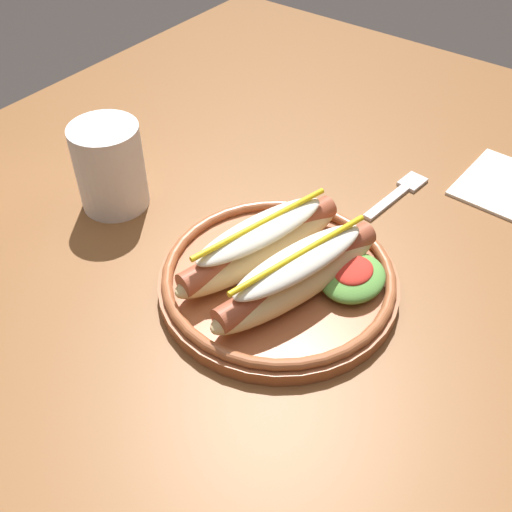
% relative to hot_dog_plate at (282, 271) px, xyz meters
% --- Properties ---
extents(dining_table, '(1.36, 0.87, 0.74)m').
position_rel_hot_dog_plate_xyz_m(dining_table, '(-0.02, 0.13, -0.12)').
color(dining_table, brown).
rests_on(dining_table, ground_plane).
extents(hot_dog_plate, '(0.26, 0.26, 0.08)m').
position_rel_hot_dog_plate_xyz_m(hot_dog_plate, '(0.00, 0.00, 0.00)').
color(hot_dog_plate, '#9E5633').
rests_on(hot_dog_plate, dining_table).
extents(fork, '(0.12, 0.03, 0.00)m').
position_rel_hot_dog_plate_xyz_m(fork, '(0.23, -0.02, -0.02)').
color(fork, silver).
rests_on(fork, dining_table).
extents(extra_cup, '(0.08, 0.08, 0.11)m').
position_rel_hot_dog_plate_xyz_m(extra_cup, '(-0.00, 0.25, 0.03)').
color(extra_cup, white).
rests_on(extra_cup, dining_table).
extents(napkin, '(0.13, 0.12, 0.00)m').
position_rel_hot_dog_plate_xyz_m(napkin, '(0.33, -0.13, -0.02)').
color(napkin, white).
rests_on(napkin, dining_table).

